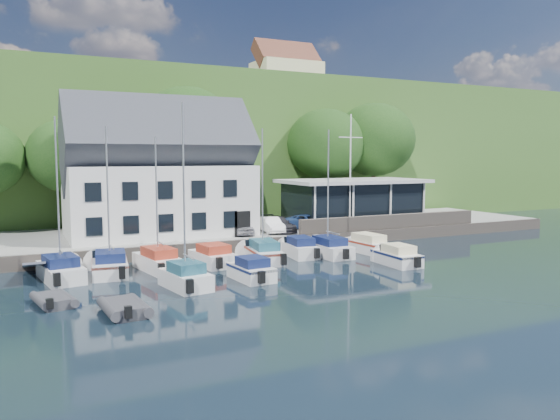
% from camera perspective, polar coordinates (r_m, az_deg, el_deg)
% --- Properties ---
extents(ground, '(180.00, 180.00, 0.00)m').
position_cam_1_polar(ground, '(32.54, 6.88, -7.25)').
color(ground, black).
rests_on(ground, ground).
extents(quay, '(60.00, 13.00, 1.00)m').
position_cam_1_polar(quay, '(47.87, -4.51, -2.48)').
color(quay, gray).
rests_on(quay, ground).
extents(quay_face, '(60.00, 0.30, 1.00)m').
position_cam_1_polar(quay_face, '(41.94, -1.27, -3.61)').
color(quay_face, '#6D6157').
rests_on(quay_face, ground).
extents(hillside, '(160.00, 75.00, 16.00)m').
position_cam_1_polar(hillside, '(90.32, -14.93, 5.92)').
color(hillside, '#375A21').
rests_on(hillside, ground).
extents(field_patch, '(50.00, 30.00, 0.30)m').
position_cam_1_polar(field_patch, '(100.29, -11.37, 10.61)').
color(field_patch, '#4F5F2F').
rests_on(field_patch, hillside).
extents(farmhouse, '(10.40, 7.00, 8.20)m').
position_cam_1_polar(farmhouse, '(88.83, 0.67, 13.95)').
color(farmhouse, beige).
rests_on(farmhouse, hillside).
extents(harbor_building, '(14.40, 8.20, 8.70)m').
position_cam_1_polar(harbor_building, '(44.39, -12.54, 3.06)').
color(harbor_building, silver).
rests_on(harbor_building, quay).
extents(club_pavilion, '(13.20, 7.20, 4.10)m').
position_cam_1_polar(club_pavilion, '(51.31, 7.61, 0.90)').
color(club_pavilion, black).
rests_on(club_pavilion, quay).
extents(seawall, '(18.00, 0.50, 1.20)m').
position_cam_1_polar(seawall, '(48.30, 11.59, -1.19)').
color(seawall, '#6D6157').
rests_on(seawall, quay).
extents(gangway, '(1.20, 6.00, 1.40)m').
position_cam_1_polar(gangway, '(36.39, -24.34, -6.34)').
color(gangway, '#BBBBC0').
rests_on(gangway, ground).
extents(car_silver, '(2.48, 3.99, 1.27)m').
position_cam_1_polar(car_silver, '(43.89, -3.85, -1.71)').
color(car_silver, '#B4B4B9').
rests_on(car_silver, quay).
extents(car_white, '(1.79, 3.98, 1.27)m').
position_cam_1_polar(car_white, '(44.80, -0.95, -1.55)').
color(car_white, white).
rests_on(car_white, quay).
extents(car_dgrey, '(2.09, 4.53, 1.28)m').
position_cam_1_polar(car_dgrey, '(45.24, -0.33, -1.47)').
color(car_dgrey, '#313036').
rests_on(car_dgrey, quay).
extents(car_blue, '(2.59, 4.37, 1.40)m').
position_cam_1_polar(car_blue, '(46.34, 3.10, -1.24)').
color(car_blue, '#315596').
rests_on(car_blue, quay).
extents(flagpole, '(2.35, 0.20, 9.81)m').
position_cam_1_polar(flagpole, '(47.19, 7.36, 3.97)').
color(flagpole, silver).
rests_on(flagpole, quay).
extents(tree_1, '(6.85, 6.85, 9.36)m').
position_cam_1_polar(tree_1, '(48.86, -21.11, 3.43)').
color(tree_1, black).
rests_on(tree_1, quay).
extents(tree_2, '(9.19, 9.19, 12.56)m').
position_cam_1_polar(tree_2, '(50.88, -9.69, 5.60)').
color(tree_2, black).
rests_on(tree_2, quay).
extents(tree_4, '(8.18, 8.18, 11.18)m').
position_cam_1_polar(tree_4, '(57.45, 4.79, 4.96)').
color(tree_4, black).
rests_on(tree_4, quay).
extents(tree_5, '(8.77, 8.77, 11.99)m').
position_cam_1_polar(tree_5, '(60.40, 9.81, 5.32)').
color(tree_5, black).
rests_on(tree_5, quay).
extents(boat_r1_0, '(3.04, 6.56, 9.25)m').
position_cam_1_polar(boat_r1_0, '(33.98, -22.20, 0.81)').
color(boat_r1_0, silver).
rests_on(boat_r1_0, ground).
extents(boat_r1_1, '(3.03, 6.43, 9.17)m').
position_cam_1_polar(boat_r1_1, '(34.58, -17.54, 0.98)').
color(boat_r1_1, silver).
rests_on(boat_r1_1, ground).
extents(boat_r1_2, '(2.93, 6.84, 9.37)m').
position_cam_1_polar(boat_r1_2, '(35.07, -12.78, 1.33)').
color(boat_r1_2, silver).
rests_on(boat_r1_2, ground).
extents(boat_r1_3, '(2.77, 5.61, 1.46)m').
position_cam_1_polar(boat_r1_3, '(36.62, -7.06, -4.64)').
color(boat_r1_3, silver).
rests_on(boat_r1_3, ground).
extents(boat_r1_4, '(2.81, 6.97, 9.27)m').
position_cam_1_polar(boat_r1_4, '(37.21, -1.85, 1.63)').
color(boat_r1_4, silver).
rests_on(boat_r1_4, ground).
extents(boat_r1_5, '(2.47, 5.83, 1.46)m').
position_cam_1_polar(boat_r1_5, '(39.65, 2.04, -3.81)').
color(boat_r1_5, silver).
rests_on(boat_r1_5, ground).
extents(boat_r1_6, '(2.13, 6.58, 8.88)m').
position_cam_1_polar(boat_r1_6, '(39.49, 5.05, 1.56)').
color(boat_r1_6, silver).
rests_on(boat_r1_6, ground).
extents(boat_r1_7, '(2.38, 6.72, 1.44)m').
position_cam_1_polar(boat_r1_7, '(41.80, 9.03, -3.40)').
color(boat_r1_7, silver).
rests_on(boat_r1_7, ground).
extents(boat_r2_1, '(2.77, 5.37, 9.25)m').
position_cam_1_polar(boat_r2_1, '(29.97, -10.00, 0.56)').
color(boat_r2_1, silver).
rests_on(boat_r2_1, ground).
extents(boat_r2_2, '(2.24, 4.80, 1.39)m').
position_cam_1_polar(boat_r2_2, '(32.20, -3.02, -6.09)').
color(boat_r2_2, silver).
rests_on(boat_r2_2, ground).
extents(boat_r2_4, '(2.12, 5.41, 1.39)m').
position_cam_1_polar(boat_r2_4, '(37.39, 12.07, -4.57)').
color(boat_r2_4, silver).
rests_on(boat_r2_4, ground).
extents(dinghy_0, '(2.23, 3.15, 0.67)m').
position_cam_1_polar(dinghy_0, '(29.05, -22.57, -8.53)').
color(dinghy_0, '#35353A').
rests_on(dinghy_0, ground).
extents(dinghy_1, '(2.16, 3.38, 0.76)m').
position_cam_1_polar(dinghy_1, '(26.45, -15.96, -9.60)').
color(dinghy_1, '#35353A').
rests_on(dinghy_1, ground).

